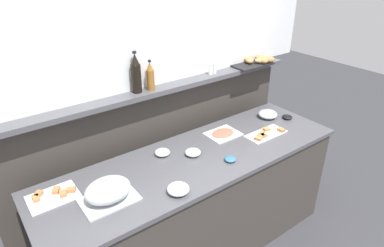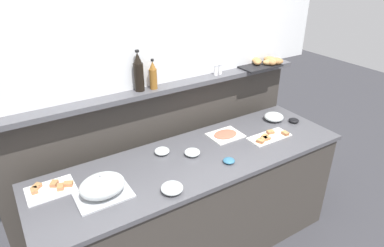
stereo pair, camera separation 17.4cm
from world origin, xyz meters
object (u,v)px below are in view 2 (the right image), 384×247
(glass_bowl_extra, at_px, (192,153))
(condiment_bowl_cream, at_px, (294,120))
(glass_bowl_large, at_px, (172,188))
(glass_bowl_medium, at_px, (274,117))
(salt_shaker, at_px, (216,70))
(pepper_shaker, at_px, (220,69))
(condiment_bowl_teal, at_px, (229,161))
(glass_bowl_small, at_px, (162,151))
(bread_basket, at_px, (265,62))
(vinegar_bottle_amber, at_px, (153,76))
(sandwich_platter_side, at_px, (51,189))
(wine_bottle_dark, at_px, (139,73))
(cold_cuts_platter, at_px, (225,135))
(sandwich_platter_rear, at_px, (269,137))
(serving_cloche, at_px, (102,187))

(glass_bowl_extra, height_order, condiment_bowl_cream, glass_bowl_extra)
(glass_bowl_large, relative_size, glass_bowl_medium, 0.83)
(salt_shaker, height_order, pepper_shaker, same)
(glass_bowl_medium, xyz_separation_m, condiment_bowl_teal, (-0.77, -0.33, -0.02))
(condiment_bowl_teal, relative_size, pepper_shaker, 1.00)
(glass_bowl_large, bearing_deg, condiment_bowl_teal, 8.16)
(glass_bowl_small, xyz_separation_m, glass_bowl_extra, (0.18, -0.14, 0.00))
(glass_bowl_large, distance_m, condiment_bowl_teal, 0.52)
(glass_bowl_extra, xyz_separation_m, pepper_shaker, (0.55, 0.42, 0.44))
(salt_shaker, relative_size, bread_basket, 0.21)
(condiment_bowl_teal, relative_size, salt_shaker, 1.00)
(glass_bowl_small, bearing_deg, bread_basket, 11.96)
(glass_bowl_large, bearing_deg, vinegar_bottle_amber, 70.90)
(bread_basket, bearing_deg, glass_bowl_extra, -159.18)
(glass_bowl_small, xyz_separation_m, bread_basket, (1.24, 0.26, 0.43))
(sandwich_platter_side, distance_m, condiment_bowl_teal, 1.22)
(wine_bottle_dark, distance_m, pepper_shaker, 0.76)
(glass_bowl_extra, xyz_separation_m, condiment_bowl_cream, (1.07, -0.02, -0.01))
(cold_cuts_platter, bearing_deg, sandwich_platter_rear, -38.14)
(glass_bowl_extra, bearing_deg, condiment_bowl_cream, -1.01)
(sandwich_platter_side, relative_size, salt_shaker, 3.44)
(sandwich_platter_rear, bearing_deg, serving_cloche, 179.70)
(wine_bottle_dark, xyz_separation_m, salt_shaker, (0.71, -0.01, -0.10))
(glass_bowl_small, height_order, salt_shaker, salt_shaker)
(wine_bottle_dark, bearing_deg, condiment_bowl_cream, -19.81)
(glass_bowl_medium, xyz_separation_m, vinegar_bottle_amber, (-1.03, 0.32, 0.49))
(glass_bowl_medium, height_order, salt_shaker, salt_shaker)
(serving_cloche, xyz_separation_m, condiment_bowl_teal, (0.90, -0.12, -0.06))
(serving_cloche, height_order, glass_bowl_small, serving_cloche)
(sandwich_platter_side, bearing_deg, vinegar_bottle_amber, 17.86)
(glass_bowl_small, bearing_deg, cold_cuts_platter, -3.33)
(condiment_bowl_teal, distance_m, wine_bottle_dark, 0.94)
(serving_cloche, height_order, salt_shaker, salt_shaker)
(glass_bowl_extra, bearing_deg, glass_bowl_large, -138.60)
(cold_cuts_platter, height_order, salt_shaker, salt_shaker)
(cold_cuts_platter, relative_size, condiment_bowl_cream, 2.92)
(cold_cuts_platter, xyz_separation_m, condiment_bowl_cream, (0.68, -0.12, 0.01))
(condiment_bowl_teal, xyz_separation_m, wine_bottle_dark, (-0.37, 0.67, 0.54))
(glass_bowl_extra, xyz_separation_m, vinegar_bottle_amber, (-0.09, 0.42, 0.50))
(sandwich_platter_rear, relative_size, vinegar_bottle_amber, 1.56)
(serving_cloche, bearing_deg, condiment_bowl_cream, 2.87)
(cold_cuts_platter, distance_m, condiment_bowl_cream, 0.69)
(vinegar_bottle_amber, bearing_deg, cold_cuts_platter, -33.03)
(condiment_bowl_cream, distance_m, pepper_shaker, 0.81)
(sandwich_platter_side, height_order, salt_shaker, salt_shaker)
(condiment_bowl_cream, bearing_deg, wine_bottle_dark, 160.19)
(bread_basket, bearing_deg, condiment_bowl_cream, -87.94)
(cold_cuts_platter, height_order, glass_bowl_medium, glass_bowl_medium)
(sandwich_platter_rear, distance_m, bread_basket, 0.78)
(condiment_bowl_teal, height_order, wine_bottle_dark, wine_bottle_dark)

